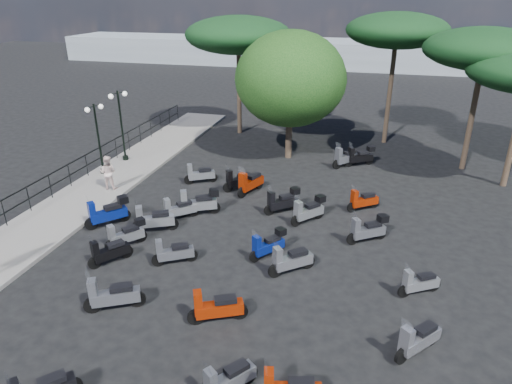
% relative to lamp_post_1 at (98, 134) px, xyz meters
% --- Properties ---
extents(ground, '(120.00, 120.00, 0.00)m').
position_rel_lamp_post_1_xyz_m(ground, '(7.28, -5.39, -2.17)').
color(ground, black).
rests_on(ground, ground).
extents(sidewalk, '(3.00, 30.00, 0.15)m').
position_rel_lamp_post_1_xyz_m(sidewalk, '(0.78, -2.39, -2.10)').
color(sidewalk, slate).
rests_on(sidewalk, ground).
extents(railing, '(0.04, 26.04, 1.10)m').
position_rel_lamp_post_1_xyz_m(railing, '(-0.52, -2.59, -1.28)').
color(railing, black).
rests_on(railing, sidewalk).
extents(lamp_post_1, '(0.49, 1.01, 3.55)m').
position_rel_lamp_post_1_xyz_m(lamp_post_1, '(0.00, 0.00, 0.00)').
color(lamp_post_1, black).
rests_on(lamp_post_1, sidewalk).
extents(lamp_post_2, '(0.60, 1.05, 3.78)m').
position_rel_lamp_post_1_xyz_m(lamp_post_2, '(0.09, 2.05, 0.13)').
color(lamp_post_2, black).
rests_on(lamp_post_2, sidewalk).
extents(pedestrian_far, '(0.85, 0.70, 1.60)m').
position_rel_lamp_post_1_xyz_m(pedestrian_far, '(1.41, -1.67, -1.22)').
color(pedestrian_far, beige).
rests_on(pedestrian_far, sidewalk).
extents(scooter_1, '(1.35, 1.51, 1.47)m').
position_rel_lamp_post_1_xyz_m(scooter_1, '(3.20, -4.68, -1.62)').
color(scooter_1, black).
rests_on(scooter_1, ground).
extents(scooter_2, '(1.65, 0.99, 1.43)m').
position_rel_lamp_post_1_xyz_m(scooter_2, '(5.20, -4.68, -1.68)').
color(scooter_2, black).
rests_on(scooter_2, ground).
extents(scooter_3, '(1.27, 1.17, 1.29)m').
position_rel_lamp_post_1_xyz_m(scooter_3, '(5.71, -3.47, -1.72)').
color(scooter_3, black).
rests_on(scooter_3, ground).
extents(scooter_4, '(1.46, 0.95, 1.30)m').
position_rel_lamp_post_1_xyz_m(scooter_4, '(5.12, 0.35, -1.72)').
color(scooter_4, black).
rests_on(scooter_4, ground).
extents(scooter_6, '(1.62, 1.00, 1.42)m').
position_rel_lamp_post_1_xyz_m(scooter_6, '(6.22, -9.35, -1.68)').
color(scooter_6, black).
rests_on(scooter_6, ground).
extents(scooter_7, '(1.04, 1.35, 1.28)m').
position_rel_lamp_post_1_xyz_m(scooter_7, '(4.76, -7.15, -1.73)').
color(scooter_7, black).
rests_on(scooter_7, ground).
extents(scooter_8, '(1.13, 1.34, 1.28)m').
position_rel_lamp_post_1_xyz_m(scooter_8, '(4.73, -5.96, -1.69)').
color(scooter_8, black).
rests_on(scooter_8, ground).
extents(scooter_9, '(1.70, 1.05, 1.47)m').
position_rel_lamp_post_1_xyz_m(scooter_9, '(6.34, -2.87, -1.62)').
color(scooter_9, black).
rests_on(scooter_9, ground).
extents(scooter_10, '(0.91, 1.78, 1.48)m').
position_rel_lamp_post_1_xyz_m(scooter_10, '(7.81, -0.18, -1.66)').
color(scooter_10, black).
rests_on(scooter_10, ground).
extents(scooter_12, '(1.06, 1.33, 1.27)m').
position_rel_lamp_post_1_xyz_m(scooter_12, '(10.46, -11.42, -1.73)').
color(scooter_12, black).
rests_on(scooter_12, ground).
extents(scooter_13, '(1.40, 0.94, 1.26)m').
position_rel_lamp_post_1_xyz_m(scooter_13, '(6.89, -6.60, -1.74)').
color(scooter_13, black).
rests_on(scooter_13, ground).
extents(scooter_14, '(1.23, 1.40, 1.36)m').
position_rel_lamp_post_1_xyz_m(scooter_14, '(10.87, -2.33, -1.66)').
color(scooter_14, black).
rests_on(scooter_14, ground).
extents(scooter_15, '(1.36, 1.20, 1.37)m').
position_rel_lamp_post_1_xyz_m(scooter_15, '(7.21, 0.05, -1.70)').
color(scooter_15, black).
rests_on(scooter_15, ground).
extents(scooter_17, '(1.61, 0.94, 1.38)m').
position_rel_lamp_post_1_xyz_m(scooter_17, '(9.33, -9.06, -1.69)').
color(scooter_17, black).
rests_on(scooter_17, ground).
extents(scooter_18, '(1.09, 1.32, 1.25)m').
position_rel_lamp_post_1_xyz_m(scooter_18, '(9.92, -5.31, -1.70)').
color(scooter_18, black).
rests_on(scooter_18, ground).
extents(scooter_19, '(1.40, 1.20, 1.38)m').
position_rel_lamp_post_1_xyz_m(scooter_19, '(10.89, -6.11, -1.69)').
color(scooter_19, black).
rests_on(scooter_19, ground).
extents(scooter_20, '(1.37, 1.24, 1.34)m').
position_rel_lamp_post_1_xyz_m(scooter_20, '(9.67, -1.74, -1.67)').
color(scooter_20, black).
rests_on(scooter_20, ground).
extents(scooter_21, '(1.52, 1.07, 1.37)m').
position_rel_lamp_post_1_xyz_m(scooter_21, '(12.49, 4.87, -1.66)').
color(scooter_21, black).
rests_on(scooter_21, ground).
extents(scooter_23, '(1.18, 1.34, 1.34)m').
position_rel_lamp_post_1_xyz_m(scooter_23, '(14.75, -8.91, -1.71)').
color(scooter_23, black).
rests_on(scooter_23, ground).
extents(scooter_24, '(1.31, 0.89, 1.18)m').
position_rel_lamp_post_1_xyz_m(scooter_24, '(14.92, -6.22, -1.76)').
color(scooter_24, black).
rests_on(scooter_24, ground).
extents(scooter_25, '(1.46, 1.11, 1.34)m').
position_rel_lamp_post_1_xyz_m(scooter_25, '(13.26, -3.33, -1.67)').
color(scooter_25, black).
rests_on(scooter_25, ground).
extents(scooter_26, '(1.31, 1.05, 1.26)m').
position_rel_lamp_post_1_xyz_m(scooter_26, '(12.93, -0.62, -1.74)').
color(scooter_26, black).
rests_on(scooter_26, ground).
extents(scooter_27, '(1.29, 1.44, 1.45)m').
position_rel_lamp_post_1_xyz_m(scooter_27, '(11.76, 4.49, -1.67)').
color(scooter_27, black).
rests_on(scooter_27, ground).
extents(broadleaf_tree, '(5.89, 5.89, 6.87)m').
position_rel_lamp_post_1_xyz_m(broadleaf_tree, '(8.53, 5.18, 2.18)').
color(broadleaf_tree, '#38281E').
rests_on(broadleaf_tree, ground).
extents(pine_0, '(5.77, 5.77, 7.59)m').
position_rel_lamp_post_1_xyz_m(pine_0, '(13.72, 9.46, 4.38)').
color(pine_0, '#38281E').
rests_on(pine_0, ground).
extents(pine_1, '(5.78, 5.78, 7.11)m').
position_rel_lamp_post_1_xyz_m(pine_1, '(17.77, 5.84, 3.90)').
color(pine_1, '#38281E').
rests_on(pine_1, ground).
extents(pine_2, '(6.50, 6.50, 7.30)m').
position_rel_lamp_post_1_xyz_m(pine_2, '(4.47, 9.10, 3.97)').
color(pine_2, '#38281E').
rests_on(pine_2, ground).
extents(distant_hills, '(70.00, 8.00, 3.00)m').
position_rel_lamp_post_1_xyz_m(distant_hills, '(7.28, 39.61, -0.67)').
color(distant_hills, gray).
rests_on(distant_hills, ground).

